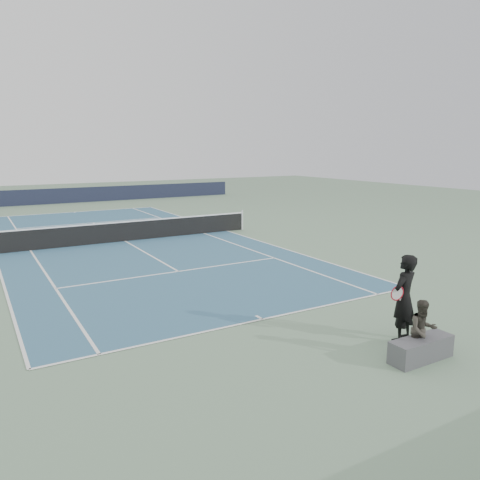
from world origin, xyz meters
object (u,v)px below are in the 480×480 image
tennis_net (125,231)px  tennis_ball (417,351)px  spectator_bench (422,339)px  tennis_player (404,298)px

tennis_net → tennis_ball: 15.30m
tennis_net → tennis_ball: bearing=-83.2°
tennis_net → spectator_bench: size_ratio=8.34×
tennis_ball → tennis_net: bearing=96.8°
tennis_player → tennis_net: bearing=97.9°
tennis_net → spectator_bench: spectator_bench is taller
tennis_player → tennis_ball: tennis_player is taller
tennis_player → tennis_ball: size_ratio=27.14×
tennis_net → tennis_player: 14.72m
tennis_net → tennis_player: tennis_player is taller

